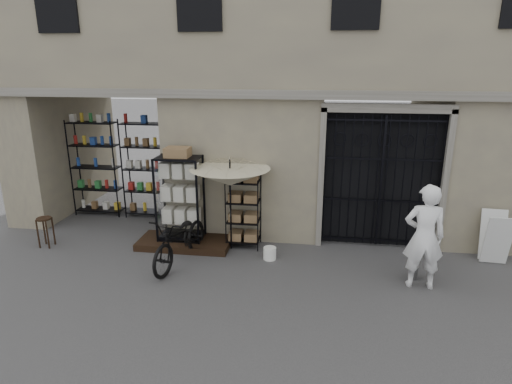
# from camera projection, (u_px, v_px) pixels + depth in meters

# --- Properties ---
(ground) EXTENTS (80.00, 80.00, 0.00)m
(ground) POSITION_uv_depth(u_px,v_px,m) (290.00, 289.00, 7.61)
(ground) COLOR black
(ground) RESTS_ON ground
(main_building) EXTENTS (14.00, 4.00, 9.00)m
(main_building) POSITION_uv_depth(u_px,v_px,m) (305.00, 35.00, 10.10)
(main_building) COLOR gray
(main_building) RESTS_ON ground
(shop_recess) EXTENTS (3.00, 1.70, 3.00)m
(shop_recess) POSITION_uv_depth(u_px,v_px,m) (114.00, 164.00, 10.43)
(shop_recess) COLOR black
(shop_recess) RESTS_ON ground
(shop_shelving) EXTENTS (2.70, 0.50, 2.50)m
(shop_shelving) POSITION_uv_depth(u_px,v_px,m) (122.00, 169.00, 10.98)
(shop_shelving) COLOR black
(shop_shelving) RESTS_ON ground
(iron_gate) EXTENTS (2.50, 0.21, 3.00)m
(iron_gate) POSITION_uv_depth(u_px,v_px,m) (380.00, 178.00, 9.11)
(iron_gate) COLOR black
(iron_gate) RESTS_ON ground
(step_platform) EXTENTS (2.00, 0.90, 0.15)m
(step_platform) POSITION_uv_depth(u_px,v_px,m) (185.00, 243.00, 9.38)
(step_platform) COLOR black
(step_platform) RESTS_ON ground
(display_cabinet) EXTENTS (0.99, 0.71, 1.98)m
(display_cabinet) POSITION_uv_depth(u_px,v_px,m) (180.00, 203.00, 9.21)
(display_cabinet) COLOR black
(display_cabinet) RESTS_ON step_platform
(wire_rack) EXTENTS (0.81, 0.69, 1.57)m
(wire_rack) POSITION_uv_depth(u_px,v_px,m) (243.00, 213.00, 9.18)
(wire_rack) COLOR black
(wire_rack) RESTS_ON ground
(market_umbrella) EXTENTS (1.71, 1.74, 2.37)m
(market_umbrella) POSITION_uv_depth(u_px,v_px,m) (230.00, 172.00, 8.76)
(market_umbrella) COLOR black
(market_umbrella) RESTS_ON ground
(white_bucket) EXTENTS (0.33, 0.33, 0.25)m
(white_bucket) POSITION_uv_depth(u_px,v_px,m) (270.00, 253.00, 8.73)
(white_bucket) COLOR white
(white_bucket) RESTS_ON ground
(bicycle) EXTENTS (0.88, 1.15, 1.97)m
(bicycle) POSITION_uv_depth(u_px,v_px,m) (182.00, 263.00, 8.59)
(bicycle) COLOR black
(bicycle) RESTS_ON ground
(wooden_stool) EXTENTS (0.38, 0.38, 0.66)m
(wooden_stool) POSITION_uv_depth(u_px,v_px,m) (46.00, 231.00, 9.29)
(wooden_stool) COLOR black
(wooden_stool) RESTS_ON ground
(steel_bollard) EXTENTS (0.17, 0.17, 0.84)m
(steel_bollard) POSITION_uv_depth(u_px,v_px,m) (415.00, 258.00, 7.85)
(steel_bollard) COLOR slate
(steel_bollard) RESTS_ON ground
(shopkeeper) EXTENTS (0.75, 1.93, 0.46)m
(shopkeeper) POSITION_uv_depth(u_px,v_px,m) (418.00, 286.00, 7.71)
(shopkeeper) COLOR white
(shopkeeper) RESTS_ON ground
(easel_sign) EXTENTS (0.53, 0.60, 1.03)m
(easel_sign) POSITION_uv_depth(u_px,v_px,m) (495.00, 238.00, 8.48)
(easel_sign) COLOR silver
(easel_sign) RESTS_ON ground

